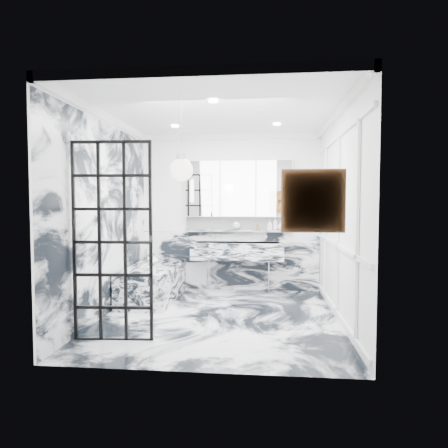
# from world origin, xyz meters

# --- Properties ---
(floor) EXTENTS (3.60, 3.60, 0.00)m
(floor) POSITION_xyz_m (0.00, 0.00, 0.00)
(floor) COLOR silver
(floor) RESTS_ON ground
(ceiling) EXTENTS (3.60, 3.60, 0.00)m
(ceiling) POSITION_xyz_m (0.00, 0.00, 2.80)
(ceiling) COLOR white
(ceiling) RESTS_ON wall_back
(wall_back) EXTENTS (3.60, 0.00, 3.60)m
(wall_back) POSITION_xyz_m (0.00, 1.80, 1.40)
(wall_back) COLOR white
(wall_back) RESTS_ON floor
(wall_front) EXTENTS (3.60, 0.00, 3.60)m
(wall_front) POSITION_xyz_m (0.00, -1.80, 1.40)
(wall_front) COLOR white
(wall_front) RESTS_ON floor
(wall_left) EXTENTS (0.00, 3.60, 3.60)m
(wall_left) POSITION_xyz_m (-1.60, 0.00, 1.40)
(wall_left) COLOR white
(wall_left) RESTS_ON floor
(wall_right) EXTENTS (0.00, 3.60, 3.60)m
(wall_right) POSITION_xyz_m (1.60, 0.00, 1.40)
(wall_right) COLOR white
(wall_right) RESTS_ON floor
(marble_clad_back) EXTENTS (3.18, 0.05, 1.05)m
(marble_clad_back) POSITION_xyz_m (0.00, 1.78, 0.53)
(marble_clad_back) COLOR silver
(marble_clad_back) RESTS_ON floor
(marble_clad_left) EXTENTS (0.02, 3.56, 2.68)m
(marble_clad_left) POSITION_xyz_m (-1.59, 0.00, 1.34)
(marble_clad_left) COLOR silver
(marble_clad_left) RESTS_ON floor
(panel_molding) EXTENTS (0.03, 3.40, 2.30)m
(panel_molding) POSITION_xyz_m (1.58, 0.00, 1.30)
(panel_molding) COLOR white
(panel_molding) RESTS_ON floor
(soap_bottle_a) EXTENTS (0.11, 0.11, 0.22)m
(soap_bottle_a) POSITION_xyz_m (0.81, 1.71, 1.20)
(soap_bottle_a) COLOR #8C5919
(soap_bottle_a) RESTS_ON ledge
(soap_bottle_b) EXTENTS (0.09, 0.09, 0.18)m
(soap_bottle_b) POSITION_xyz_m (0.71, 1.71, 1.18)
(soap_bottle_b) COLOR #4C4C51
(soap_bottle_b) RESTS_ON ledge
(soap_bottle_c) EXTENTS (0.15, 0.15, 0.15)m
(soap_bottle_c) POSITION_xyz_m (0.90, 1.71, 1.17)
(soap_bottle_c) COLOR silver
(soap_bottle_c) RESTS_ON ledge
(face_pot) EXTENTS (0.13, 0.13, 0.13)m
(face_pot) POSITION_xyz_m (0.12, 1.71, 1.17)
(face_pot) COLOR white
(face_pot) RESTS_ON ledge
(amber_bottle) EXTENTS (0.04, 0.04, 0.10)m
(amber_bottle) POSITION_xyz_m (0.50, 1.71, 1.14)
(amber_bottle) COLOR #8C5919
(amber_bottle) RESTS_ON ledge
(flower_vase) EXTENTS (0.09, 0.09, 0.12)m
(flower_vase) POSITION_xyz_m (-0.97, 0.15, 0.61)
(flower_vase) COLOR silver
(flower_vase) RESTS_ON bathtub
(crittall_door) EXTENTS (0.88, 0.09, 2.25)m
(crittall_door) POSITION_xyz_m (-1.10, -1.02, 1.13)
(crittall_door) COLOR black
(crittall_door) RESTS_ON floor
(artwork) EXTENTS (0.47, 0.04, 0.47)m
(artwork) POSITION_xyz_m (1.04, -1.76, 1.59)
(artwork) COLOR #BD5F13
(artwork) RESTS_ON wall_front
(pendant_light) EXTENTS (0.24, 0.24, 0.24)m
(pendant_light) POSITION_xyz_m (-0.26, -1.21, 1.92)
(pendant_light) COLOR white
(pendant_light) RESTS_ON ceiling
(trough_sink) EXTENTS (1.60, 0.45, 0.30)m
(trough_sink) POSITION_xyz_m (0.15, 1.55, 0.73)
(trough_sink) COLOR silver
(trough_sink) RESTS_ON wall_back
(ledge) EXTENTS (1.90, 0.14, 0.04)m
(ledge) POSITION_xyz_m (0.15, 1.72, 1.07)
(ledge) COLOR silver
(ledge) RESTS_ON wall_back
(subway_tile) EXTENTS (1.90, 0.03, 0.23)m
(subway_tile) POSITION_xyz_m (0.15, 1.78, 1.21)
(subway_tile) COLOR white
(subway_tile) RESTS_ON wall_back
(mirror_cabinet) EXTENTS (1.90, 0.16, 1.00)m
(mirror_cabinet) POSITION_xyz_m (0.15, 1.73, 1.82)
(mirror_cabinet) COLOR white
(mirror_cabinet) RESTS_ON wall_back
(sconce_left) EXTENTS (0.07, 0.07, 0.40)m
(sconce_left) POSITION_xyz_m (-0.67, 1.63, 1.78)
(sconce_left) COLOR white
(sconce_left) RESTS_ON mirror_cabinet
(sconce_right) EXTENTS (0.07, 0.07, 0.40)m
(sconce_right) POSITION_xyz_m (0.97, 1.63, 1.78)
(sconce_right) COLOR white
(sconce_right) RESTS_ON mirror_cabinet
(bathtub) EXTENTS (0.75, 1.65, 0.55)m
(bathtub) POSITION_xyz_m (-1.18, 0.90, 0.28)
(bathtub) COLOR silver
(bathtub) RESTS_ON floor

